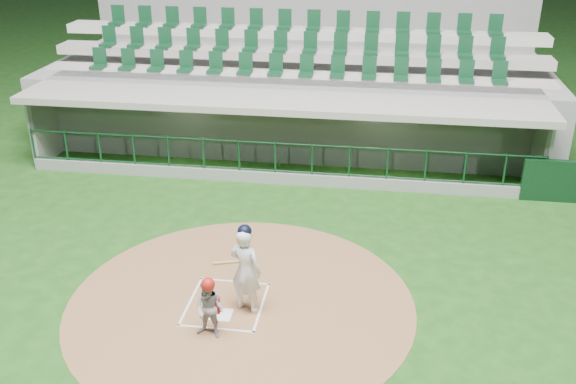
{
  "coord_description": "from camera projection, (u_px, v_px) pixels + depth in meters",
  "views": [
    {
      "loc": [
        2.9,
        -11.06,
        7.68
      ],
      "look_at": [
        0.87,
        2.6,
        1.3
      ],
      "focal_mm": 40.0,
      "sensor_mm": 36.0,
      "label": 1
    }
  ],
  "objects": [
    {
      "name": "batter_box_chalk",
      "position": [
        226.0,
        304.0,
        13.26
      ],
      "size": [
        1.55,
        1.8,
        0.01
      ],
      "color": "white",
      "rests_on": "ground"
    },
    {
      "name": "batter",
      "position": [
        246.0,
        269.0,
        12.69
      ],
      "size": [
        0.94,
        0.97,
        1.94
      ],
      "color": "white",
      "rests_on": "dirt_circle"
    },
    {
      "name": "dugout_structure",
      "position": [
        288.0,
        131.0,
        20.15
      ],
      "size": [
        16.4,
        3.7,
        3.0
      ],
      "color": "gray",
      "rests_on": "ground"
    },
    {
      "name": "catcher",
      "position": [
        209.0,
        308.0,
        12.05
      ],
      "size": [
        0.66,
        0.56,
        1.29
      ],
      "color": "#95959A",
      "rests_on": "dirt_circle"
    },
    {
      "name": "seating_deck",
      "position": [
        298.0,
        90.0,
        22.73
      ],
      "size": [
        17.0,
        6.72,
        5.15
      ],
      "color": "gray",
      "rests_on": "ground"
    },
    {
      "name": "home_plate",
      "position": [
        221.0,
        315.0,
        12.9
      ],
      "size": [
        0.43,
        0.43,
        0.02
      ],
      "primitive_type": "cube",
      "color": "white",
      "rests_on": "dirt_circle"
    },
    {
      "name": "ground",
      "position": [
        229.0,
        296.0,
        13.54
      ],
      "size": [
        120.0,
        120.0,
        0.0
      ],
      "primitive_type": "plane",
      "color": "#184313",
      "rests_on": "ground"
    },
    {
      "name": "dirt_circle",
      "position": [
        241.0,
        303.0,
        13.32
      ],
      "size": [
        7.2,
        7.2,
        0.01
      ],
      "primitive_type": "cylinder",
      "color": "brown",
      "rests_on": "ground"
    }
  ]
}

